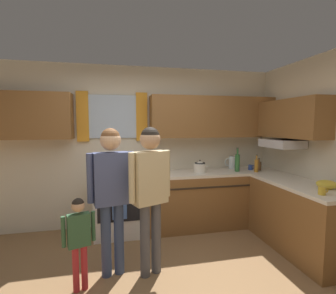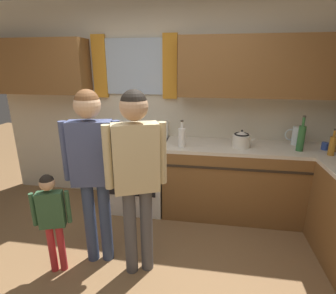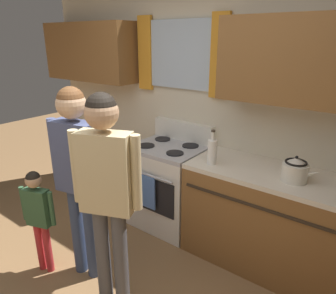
# 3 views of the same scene
# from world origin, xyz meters

# --- Properties ---
(back_wall_unit) EXTENTS (4.60, 0.42, 2.60)m
(back_wall_unit) POSITION_xyz_m (0.05, 1.82, 1.49)
(back_wall_unit) COLOR beige
(back_wall_unit) RESTS_ON ground
(kitchen_counter_run) EXTENTS (2.24, 2.05, 0.90)m
(kitchen_counter_run) POSITION_xyz_m (1.50, 1.14, 0.45)
(kitchen_counter_run) COLOR brown
(kitchen_counter_run) RESTS_ON ground
(stove_oven) EXTENTS (0.73, 0.67, 1.10)m
(stove_oven) POSITION_xyz_m (-0.32, 1.54, 0.47)
(stove_oven) COLOR silver
(stove_oven) RESTS_ON ground
(bottle_milk_white) EXTENTS (0.08, 0.08, 0.31)m
(bottle_milk_white) POSITION_xyz_m (0.27, 1.39, 1.02)
(bottle_milk_white) COLOR white
(bottle_milk_white) RESTS_ON kitchen_counter_run
(bottle_oil_amber) EXTENTS (0.06, 0.06, 0.29)m
(bottle_oil_amber) POSITION_xyz_m (1.86, 1.34, 1.01)
(bottle_oil_amber) COLOR #B27223
(bottle_oil_amber) RESTS_ON kitchen_counter_run
(bottle_wine_green) EXTENTS (0.08, 0.08, 0.39)m
(bottle_wine_green) POSITION_xyz_m (1.58, 1.45, 1.05)
(bottle_wine_green) COLOR #2D6633
(bottle_wine_green) RESTS_ON kitchen_counter_run
(mug_cobalt_blue) EXTENTS (0.11, 0.07, 0.08)m
(mug_cobalt_blue) POSITION_xyz_m (1.88, 1.53, 0.94)
(mug_cobalt_blue) COLOR #2D479E
(mug_cobalt_blue) RESTS_ON kitchen_counter_run
(stovetop_kettle) EXTENTS (0.27, 0.20, 0.21)m
(stovetop_kettle) POSITION_xyz_m (0.95, 1.48, 1.00)
(stovetop_kettle) COLOR silver
(stovetop_kettle) RESTS_ON kitchen_counter_run
(water_pitcher) EXTENTS (0.19, 0.11, 0.22)m
(water_pitcher) POSITION_xyz_m (1.60, 1.69, 1.01)
(water_pitcher) COLOR silver
(water_pitcher) RESTS_ON kitchen_counter_run
(adult_holding_child) EXTENTS (0.50, 0.23, 1.63)m
(adult_holding_child) POSITION_xyz_m (-0.41, 0.48, 1.03)
(adult_holding_child) COLOR #38476B
(adult_holding_child) RESTS_ON ground
(adult_in_plaid) EXTENTS (0.48, 0.29, 1.64)m
(adult_in_plaid) POSITION_xyz_m (-0.00, 0.41, 1.03)
(adult_in_plaid) COLOR #4C4C51
(adult_in_plaid) RESTS_ON ground
(small_child) EXTENTS (0.31, 0.15, 0.95)m
(small_child) POSITION_xyz_m (-0.73, 0.28, 0.60)
(small_child) COLOR red
(small_child) RESTS_ON ground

